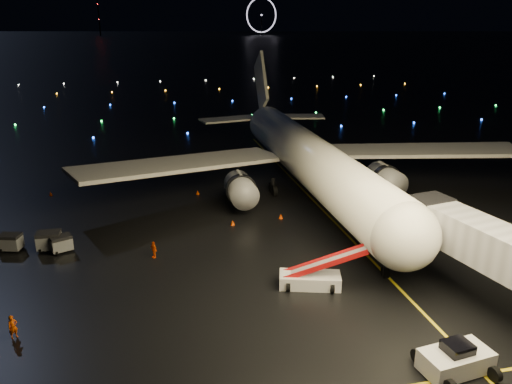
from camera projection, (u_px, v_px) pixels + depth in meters
The scene contains 17 objects.
ground at pixel (152, 55), 313.78m from camera, with size 2000.00×2000.00×0.00m, color black.
lane_centre at pixel (334, 221), 53.33m from camera, with size 0.25×80.00×0.02m, color gold.
airliner at pixel (302, 127), 61.34m from camera, with size 55.52×52.75×15.73m, color white, non-canonical shape.
pushback_tug at pixel (456, 357), 30.19m from camera, with size 4.25×2.23×2.02m, color silver.
belt_loader at pixel (310, 267), 39.71m from camera, with size 7.16×1.95×3.47m, color silver, non-canonical shape.
crew_a at pixel (13, 327), 33.48m from camera, with size 0.61×0.40×1.68m, color #F24C05.
crew_c at pixel (154, 250), 44.90m from camera, with size 0.92×0.38×1.57m, color #F24C05.
safety_cone_0 at pixel (281, 216), 53.97m from camera, with size 0.46×0.46×0.53m, color #F54301.
safety_cone_1 at pixel (198, 192), 61.54m from camera, with size 0.43×0.43×0.49m, color #F54301.
safety_cone_2 at pixel (233, 223), 52.24m from camera, with size 0.47×0.47×0.53m, color #F54301.
safety_cone_3 at pixel (51, 194), 61.02m from camera, with size 0.44×0.44×0.50m, color #F54301.
ferris_wheel at pixel (262, 16), 728.00m from camera, with size 50.00×4.00×52.00m, color black, non-canonical shape.
radio_mast at pixel (98, 12), 696.87m from camera, with size 1.80×1.80×64.00m, color black.
taxiway_lights at pixel (170, 99), 134.75m from camera, with size 164.00×92.00×0.36m, color black, non-canonical shape.
baggage_cart_0 at pixel (61, 244), 46.10m from camera, with size 1.83×1.28×1.56m, color gray.
baggage_cart_1 at pixel (49, 241), 46.39m from camera, with size 2.11×1.48×1.80m, color gray.
baggage_cart_2 at pixel (11, 242), 46.32m from camera, with size 1.88×1.31×1.60m, color gray.
Camera 1 is at (-6.93, -31.39, 20.31)m, focal length 35.00 mm.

